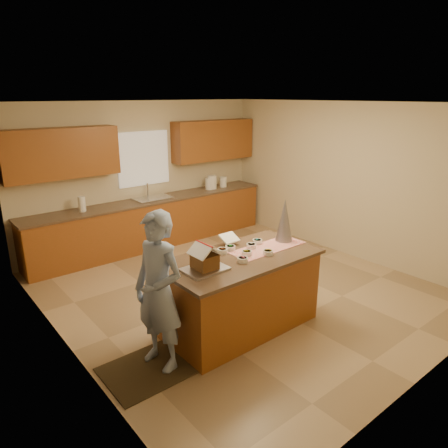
# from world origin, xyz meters

# --- Properties ---
(floor) EXTENTS (5.50, 5.50, 0.00)m
(floor) POSITION_xyz_m (0.00, 0.00, 0.00)
(floor) COLOR tan
(floor) RESTS_ON ground
(ceiling) EXTENTS (5.50, 5.50, 0.00)m
(ceiling) POSITION_xyz_m (0.00, 0.00, 2.70)
(ceiling) COLOR silver
(ceiling) RESTS_ON floor
(wall_back) EXTENTS (5.50, 5.50, 0.00)m
(wall_back) POSITION_xyz_m (0.00, 2.75, 1.35)
(wall_back) COLOR beige
(wall_back) RESTS_ON floor
(wall_front) EXTENTS (5.50, 5.50, 0.00)m
(wall_front) POSITION_xyz_m (0.00, -2.75, 1.35)
(wall_front) COLOR beige
(wall_front) RESTS_ON floor
(wall_left) EXTENTS (5.50, 5.50, 0.00)m
(wall_left) POSITION_xyz_m (-2.50, 0.00, 1.35)
(wall_left) COLOR beige
(wall_left) RESTS_ON floor
(wall_right) EXTENTS (5.50, 5.50, 0.00)m
(wall_right) POSITION_xyz_m (2.50, 0.00, 1.35)
(wall_right) COLOR beige
(wall_right) RESTS_ON floor
(stone_accent) EXTENTS (0.00, 2.50, 2.50)m
(stone_accent) POSITION_xyz_m (-2.48, -0.80, 1.25)
(stone_accent) COLOR gray
(stone_accent) RESTS_ON wall_left
(window_curtain) EXTENTS (1.05, 0.03, 1.00)m
(window_curtain) POSITION_xyz_m (0.00, 2.72, 1.65)
(window_curtain) COLOR white
(window_curtain) RESTS_ON wall_back
(back_counter_base) EXTENTS (4.80, 0.60, 0.88)m
(back_counter_base) POSITION_xyz_m (0.00, 2.45, 0.44)
(back_counter_base) COLOR brown
(back_counter_base) RESTS_ON floor
(back_counter_top) EXTENTS (4.85, 0.63, 0.04)m
(back_counter_top) POSITION_xyz_m (0.00, 2.45, 0.90)
(back_counter_top) COLOR brown
(back_counter_top) RESTS_ON back_counter_base
(upper_cabinet_left) EXTENTS (1.85, 0.35, 0.80)m
(upper_cabinet_left) POSITION_xyz_m (-1.55, 2.57, 1.90)
(upper_cabinet_left) COLOR #91561F
(upper_cabinet_left) RESTS_ON wall_back
(upper_cabinet_right) EXTENTS (1.85, 0.35, 0.80)m
(upper_cabinet_right) POSITION_xyz_m (1.55, 2.57, 1.90)
(upper_cabinet_right) COLOR #91561F
(upper_cabinet_right) RESTS_ON wall_back
(sink) EXTENTS (0.70, 0.45, 0.12)m
(sink) POSITION_xyz_m (0.00, 2.45, 0.89)
(sink) COLOR silver
(sink) RESTS_ON back_counter_top
(faucet) EXTENTS (0.03, 0.03, 0.28)m
(faucet) POSITION_xyz_m (0.00, 2.63, 1.06)
(faucet) COLOR silver
(faucet) RESTS_ON back_counter_top
(island_base) EXTENTS (1.87, 0.94, 0.91)m
(island_base) POSITION_xyz_m (-0.67, -0.81, 0.46)
(island_base) COLOR brown
(island_base) RESTS_ON floor
(island_top) EXTENTS (1.95, 1.02, 0.04)m
(island_top) POSITION_xyz_m (-0.67, -0.81, 0.93)
(island_top) COLOR brown
(island_top) RESTS_ON island_base
(table_runner) EXTENTS (1.04, 0.38, 0.01)m
(table_runner) POSITION_xyz_m (-0.20, -0.81, 0.96)
(table_runner) COLOR #BC0E0D
(table_runner) RESTS_ON island_top
(baking_tray) EXTENTS (0.48, 0.35, 0.03)m
(baking_tray) POSITION_xyz_m (-1.24, -0.86, 0.97)
(baking_tray) COLOR silver
(baking_tray) RESTS_ON island_top
(cookbook) EXTENTS (0.23, 0.18, 0.10)m
(cookbook) POSITION_xyz_m (-0.51, -0.42, 1.05)
(cookbook) COLOR white
(cookbook) RESTS_ON island_top
(tinsel_tree) EXTENTS (0.23, 0.23, 0.57)m
(tinsel_tree) POSITION_xyz_m (0.14, -0.76, 1.24)
(tinsel_tree) COLOR silver
(tinsel_tree) RESTS_ON island_top
(rug) EXTENTS (1.16, 0.76, 0.01)m
(rug) POSITION_xyz_m (-1.87, -0.84, 0.01)
(rug) COLOR black
(rug) RESTS_ON floor
(boy) EXTENTS (0.54, 0.70, 1.71)m
(boy) POSITION_xyz_m (-1.82, -0.84, 0.87)
(boy) COLOR #95ABD3
(boy) RESTS_ON rug
(canister_a) EXTENTS (0.17, 0.17, 0.24)m
(canister_a) POSITION_xyz_m (1.34, 2.45, 1.04)
(canister_a) COLOR white
(canister_a) RESTS_ON back_counter_top
(canister_b) EXTENTS (0.19, 0.19, 0.28)m
(canister_b) POSITION_xyz_m (1.41, 2.45, 1.06)
(canister_b) COLOR white
(canister_b) RESTS_ON back_counter_top
(canister_c) EXTENTS (0.15, 0.15, 0.21)m
(canister_c) POSITION_xyz_m (1.71, 2.45, 1.03)
(canister_c) COLOR white
(canister_c) RESTS_ON back_counter_top
(paper_towel) EXTENTS (0.12, 0.12, 0.26)m
(paper_towel) POSITION_xyz_m (-1.34, 2.45, 1.05)
(paper_towel) COLOR white
(paper_towel) RESTS_ON back_counter_top
(gingerbread_house) EXTENTS (0.28, 0.29, 0.29)m
(gingerbread_house) POSITION_xyz_m (-1.24, -0.86, 1.09)
(gingerbread_house) COLOR brown
(gingerbread_house) RESTS_ON baking_tray
(candy_bowls) EXTENTS (0.81, 0.57, 0.06)m
(candy_bowls) POSITION_xyz_m (-0.57, -0.72, 0.98)
(candy_bowls) COLOR pink
(candy_bowls) RESTS_ON island_top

